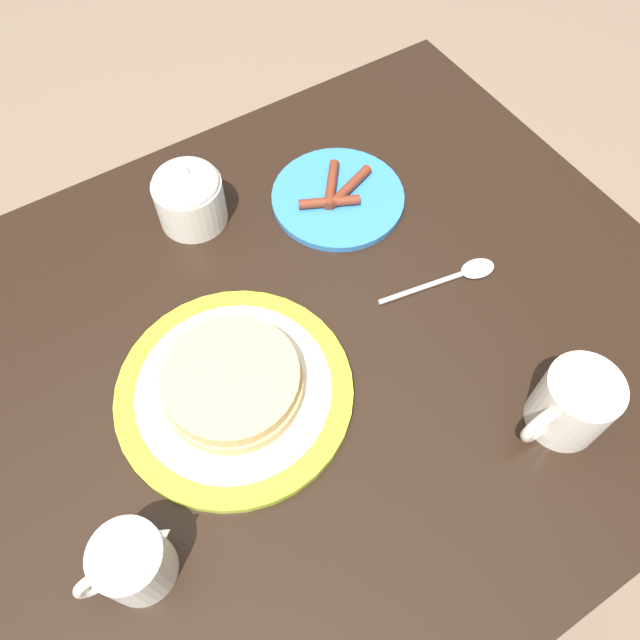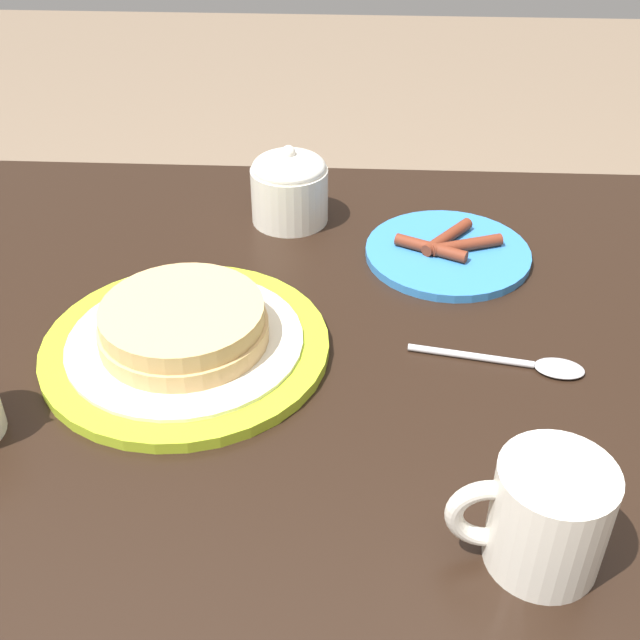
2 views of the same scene
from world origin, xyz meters
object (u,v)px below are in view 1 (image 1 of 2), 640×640
at_px(pancake_plate, 233,387).
at_px(sugar_bowl, 189,196).
at_px(side_plate_bacon, 338,197).
at_px(spoon, 459,275).
at_px(creamer_pitcher, 134,562).
at_px(coffee_mug, 572,404).

height_order(pancake_plate, sugar_bowl, sugar_bowl).
bearing_deg(side_plate_bacon, sugar_bowl, -22.62).
height_order(sugar_bowl, spoon, sugar_bowl).
bearing_deg(creamer_pitcher, sugar_bowl, -122.57).
bearing_deg(sugar_bowl, spoon, 132.30).
distance_m(sugar_bowl, spoon, 0.38).
xyz_separation_m(creamer_pitcher, sugar_bowl, (-0.25, -0.40, 0.01)).
relative_size(pancake_plate, side_plate_bacon, 1.47).
bearing_deg(spoon, sugar_bowl, -47.70).
relative_size(creamer_pitcher, spoon, 0.64).
xyz_separation_m(side_plate_bacon, spoon, (-0.06, 0.20, -0.00)).
relative_size(pancake_plate, spoon, 1.66).
bearing_deg(coffee_mug, spoon, -98.00).
bearing_deg(sugar_bowl, creamer_pitcher, 57.43).
xyz_separation_m(pancake_plate, side_plate_bacon, (-0.27, -0.19, -0.01)).
relative_size(coffee_mug, creamer_pitcher, 1.07).
xyz_separation_m(coffee_mug, spoon, (-0.03, -0.22, -0.04)).
height_order(side_plate_bacon, creamer_pitcher, creamer_pitcher).
bearing_deg(spoon, side_plate_bacon, -72.38).
bearing_deg(coffee_mug, sugar_bowl, -66.05).
bearing_deg(spoon, creamer_pitcher, 12.96).
distance_m(coffee_mug, spoon, 0.23).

